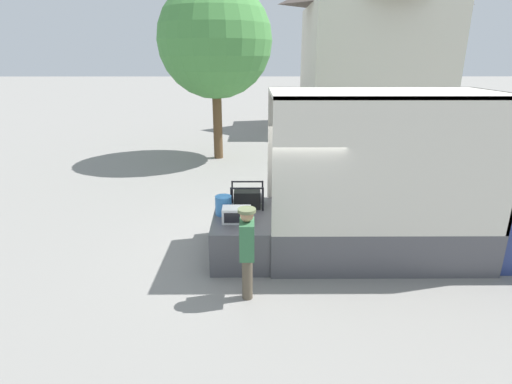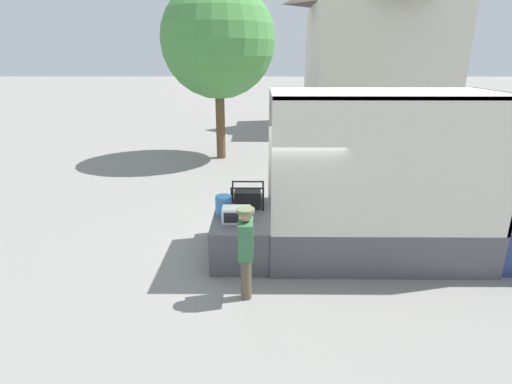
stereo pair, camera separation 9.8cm
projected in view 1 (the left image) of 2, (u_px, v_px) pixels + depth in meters
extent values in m
plane|color=gray|center=(269.00, 252.00, 8.47)|extent=(160.00, 160.00, 0.00)
cube|color=#4C4C51|center=(371.00, 233.00, 8.34)|extent=(4.29, 2.18, 0.86)
cube|color=beige|center=(365.00, 144.00, 8.81)|extent=(4.29, 0.06, 2.46)
cube|color=beige|center=(398.00, 170.00, 6.81)|extent=(4.29, 0.06, 2.46)
cube|color=beige|center=(487.00, 155.00, 7.82)|extent=(0.06, 2.18, 2.46)
cube|color=beige|center=(385.00, 93.00, 7.42)|extent=(4.29, 2.18, 0.06)
cylinder|color=#3370B2|center=(328.00, 207.00, 8.10)|extent=(0.26, 0.26, 0.33)
cube|color=#B2A893|center=(355.00, 198.00, 8.65)|extent=(0.44, 0.32, 0.34)
cube|color=#2D7F33|center=(399.00, 206.00, 8.29)|extent=(0.44, 0.32, 0.25)
cube|color=#4C4C51|center=(242.00, 233.00, 8.33)|extent=(1.14, 2.07, 0.86)
cube|color=white|center=(237.00, 215.00, 7.77)|extent=(0.56, 0.33, 0.30)
cube|color=black|center=(233.00, 218.00, 7.61)|extent=(0.36, 0.01, 0.20)
cube|color=black|center=(247.00, 199.00, 8.54)|extent=(0.56, 0.40, 0.37)
cylinder|color=slate|center=(258.00, 198.00, 8.54)|extent=(0.21, 0.22, 0.22)
cylinder|color=black|center=(231.00, 199.00, 8.30)|extent=(0.04, 0.04, 0.51)
cylinder|color=black|center=(263.00, 199.00, 8.30)|extent=(0.04, 0.04, 0.51)
cylinder|color=black|center=(232.00, 192.00, 8.74)|extent=(0.04, 0.04, 0.51)
cylinder|color=black|center=(263.00, 192.00, 8.74)|extent=(0.04, 0.04, 0.51)
cylinder|color=black|center=(247.00, 188.00, 8.23)|extent=(0.66, 0.04, 0.04)
cylinder|color=black|center=(247.00, 182.00, 8.66)|extent=(0.66, 0.04, 0.04)
cylinder|color=#3370B2|center=(223.00, 205.00, 8.12)|extent=(0.34, 0.34, 0.39)
cylinder|color=brown|center=(247.00, 277.00, 6.74)|extent=(0.18, 0.18, 0.79)
cube|color=#336B42|center=(247.00, 239.00, 6.51)|extent=(0.24, 0.44, 0.63)
sphere|color=tan|center=(247.00, 215.00, 6.37)|extent=(0.22, 0.22, 0.22)
cylinder|color=#606B47|center=(247.00, 210.00, 6.35)|extent=(0.29, 0.29, 0.05)
cube|color=beige|center=(371.00, 69.00, 22.45)|extent=(7.17, 6.54, 6.59)
cylinder|color=brown|center=(218.00, 126.00, 15.96)|extent=(0.36, 0.36, 2.58)
sphere|color=#478942|center=(215.00, 40.00, 14.93)|extent=(4.29, 4.29, 4.29)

